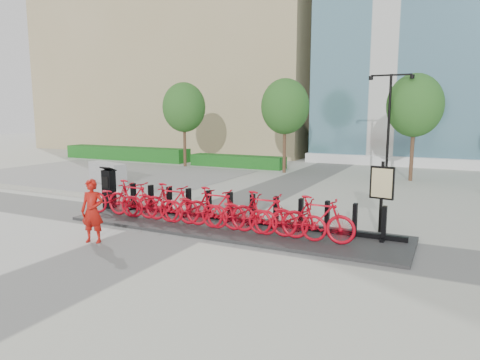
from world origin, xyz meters
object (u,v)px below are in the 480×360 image
at_px(map_sign, 382,186).
at_px(jersey_barrier, 107,173).
at_px(worker_red, 92,211).
at_px(bike_0, 114,198).
at_px(kiosk, 109,188).

bearing_deg(map_sign, jersey_barrier, 175.55).
xyz_separation_m(jersey_barrier, map_sign, (12.89, -3.35, 0.82)).
bearing_deg(worker_red, map_sign, 15.66).
bearing_deg(worker_red, jersey_barrier, 114.10).
distance_m(bike_0, worker_red, 2.69).
xyz_separation_m(bike_0, jersey_barrier, (-5.19, 5.16, -0.12)).
bearing_deg(kiosk, bike_0, -39.88).
distance_m(kiosk, map_sign, 8.62).
bearing_deg(worker_red, kiosk, 109.78).
height_order(jersey_barrier, map_sign, map_sign).
relative_size(bike_0, jersey_barrier, 0.81).
bearing_deg(jersey_barrier, kiosk, -28.09).
relative_size(bike_0, kiosk, 1.39).
xyz_separation_m(kiosk, jersey_barrier, (-4.35, 4.49, -0.28)).
height_order(bike_0, map_sign, map_sign).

